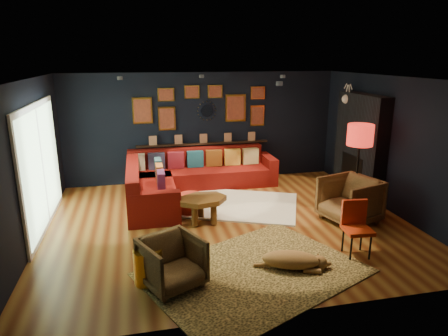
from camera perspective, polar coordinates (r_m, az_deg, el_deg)
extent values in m
plane|color=#905E26|center=(7.42, 0.61, -7.81)|extent=(6.50, 6.50, 0.00)
plane|color=black|center=(9.64, -3.05, 5.79)|extent=(6.50, 0.00, 6.50)
plane|color=black|center=(4.48, 8.61, -6.23)|extent=(6.50, 0.00, 6.50)
plane|color=black|center=(7.04, -26.09, 0.44)|extent=(0.00, 5.50, 5.50)
plane|color=black|center=(8.34, 23.00, 2.97)|extent=(0.00, 5.50, 5.50)
plane|color=white|center=(6.81, 0.68, 12.68)|extent=(6.50, 6.50, 0.00)
cube|color=maroon|center=(9.38, -3.66, -1.34)|extent=(3.20, 0.95, 0.42)
cube|color=maroon|center=(9.61, -4.03, 1.66)|extent=(3.20, 0.24, 0.46)
cube|color=maroon|center=(9.74, 6.26, -0.09)|extent=(0.22, 0.95, 0.64)
cube|color=maroon|center=(8.25, -10.23, -4.02)|extent=(0.95, 2.20, 0.42)
cube|color=maroon|center=(8.12, -12.88, -1.37)|extent=(0.24, 2.20, 0.46)
cube|color=maroon|center=(7.27, -9.93, -5.82)|extent=(0.95, 0.22, 0.64)
cube|color=beige|center=(9.32, -12.38, 0.82)|extent=(0.38, 0.14, 0.38)
cube|color=#322F4E|center=(9.33, -9.62, 0.98)|extent=(0.38, 0.14, 0.38)
cube|color=maroon|center=(9.36, -6.87, 1.13)|extent=(0.38, 0.14, 0.38)
cube|color=#1C5671|center=(9.41, -4.14, 1.29)|extent=(0.38, 0.14, 0.38)
cube|color=brown|center=(9.48, -1.45, 1.44)|extent=(0.38, 0.14, 0.38)
cube|color=gold|center=(9.57, 1.19, 1.58)|extent=(0.38, 0.14, 0.38)
cube|color=#D1C17D|center=(9.69, 3.78, 1.72)|extent=(0.38, 0.14, 0.38)
cube|color=#294E5F|center=(8.80, -9.39, 0.09)|extent=(0.14, 0.38, 0.38)
cube|color=#9F5222|center=(8.32, -9.19, -0.82)|extent=(0.14, 0.38, 0.38)
cube|color=#5B2757|center=(7.84, -8.97, -1.84)|extent=(0.14, 0.38, 0.38)
cube|color=black|center=(9.65, -2.95, 3.50)|extent=(3.20, 0.12, 0.04)
cube|color=gold|center=(9.42, -11.57, 8.03)|extent=(0.45, 0.03, 0.60)
cube|color=brown|center=(9.40, -11.57, 8.02)|extent=(0.38, 0.01, 0.51)
cube|color=gold|center=(9.47, -8.16, 7.01)|extent=(0.40, 0.03, 0.55)
cube|color=brown|center=(9.46, -8.15, 7.00)|extent=(0.34, 0.01, 0.47)
cube|color=gold|center=(9.41, -8.29, 10.32)|extent=(0.38, 0.03, 0.30)
cube|color=brown|center=(9.39, -8.28, 10.31)|extent=(0.32, 0.01, 0.25)
cube|color=gold|center=(9.70, 1.66, 8.56)|extent=(0.50, 0.03, 0.65)
cube|color=brown|center=(9.69, 1.68, 8.55)|extent=(0.42, 0.01, 0.55)
cube|color=gold|center=(9.88, 4.77, 7.47)|extent=(0.35, 0.03, 0.50)
cube|color=brown|center=(9.86, 4.80, 7.46)|extent=(0.30, 0.01, 0.42)
cube|color=gold|center=(9.81, 4.85, 10.65)|extent=(0.35, 0.03, 0.30)
cube|color=brown|center=(9.80, 4.88, 10.64)|extent=(0.30, 0.01, 0.25)
cube|color=gold|center=(9.46, -4.62, 10.77)|extent=(0.35, 0.03, 0.30)
cube|color=brown|center=(9.45, -4.60, 10.76)|extent=(0.30, 0.01, 0.25)
cube|color=gold|center=(9.55, -1.29, 10.86)|extent=(0.35, 0.03, 0.30)
cube|color=brown|center=(9.54, -1.27, 10.85)|extent=(0.30, 0.01, 0.25)
cylinder|color=silver|center=(9.57, -2.46, 8.15)|extent=(0.28, 0.03, 0.28)
cone|color=gold|center=(9.61, -1.15, 8.19)|extent=(0.03, 0.16, 0.03)
cone|color=gold|center=(9.59, -1.25, 8.69)|extent=(0.04, 0.16, 0.04)
cone|color=gold|center=(9.58, -1.54, 9.10)|extent=(0.04, 0.16, 0.04)
cone|color=gold|center=(9.56, -1.97, 9.37)|extent=(0.04, 0.16, 0.04)
cone|color=gold|center=(9.54, -2.47, 9.46)|extent=(0.03, 0.16, 0.03)
cone|color=gold|center=(9.53, -2.98, 9.34)|extent=(0.04, 0.16, 0.04)
cone|color=gold|center=(9.52, -3.40, 9.04)|extent=(0.04, 0.16, 0.04)
cone|color=gold|center=(9.52, -3.68, 8.61)|extent=(0.04, 0.16, 0.04)
cone|color=gold|center=(9.53, -3.77, 8.10)|extent=(0.03, 0.16, 0.03)
cone|color=gold|center=(9.55, -3.66, 7.60)|extent=(0.04, 0.16, 0.04)
cone|color=gold|center=(9.56, -3.37, 7.19)|extent=(0.04, 0.16, 0.04)
cone|color=gold|center=(9.58, -2.94, 6.93)|extent=(0.04, 0.16, 0.04)
cone|color=gold|center=(9.60, -2.44, 6.85)|extent=(0.03, 0.16, 0.03)
cone|color=gold|center=(9.61, -1.95, 6.96)|extent=(0.04, 0.16, 0.04)
cone|color=gold|center=(9.62, -1.53, 7.26)|extent=(0.04, 0.16, 0.04)
cone|color=gold|center=(9.62, -1.25, 7.69)|extent=(0.04, 0.16, 0.04)
cube|color=black|center=(9.03, 18.86, 2.98)|extent=(0.30, 1.60, 2.20)
cube|color=black|center=(9.15, 18.18, -0.99)|extent=(0.20, 0.80, 0.90)
cone|color=white|center=(9.35, 18.28, 9.37)|extent=(0.35, 0.28, 0.28)
sphere|color=white|center=(9.24, 17.09, 9.40)|extent=(0.20, 0.20, 0.20)
cylinder|color=white|center=(9.19, 17.47, 10.40)|extent=(0.02, 0.10, 0.28)
cylinder|color=white|center=(9.29, 17.10, 10.48)|extent=(0.02, 0.10, 0.28)
cube|color=white|center=(7.65, -24.70, 0.17)|extent=(0.04, 2.80, 2.20)
cube|color=#B6E2AD|center=(7.64, -24.51, 0.18)|extent=(0.01, 2.60, 2.00)
cube|color=white|center=(7.64, -24.48, 0.18)|extent=(0.02, 0.06, 2.00)
cylinder|color=black|center=(7.84, -14.65, 12.30)|extent=(0.10, 0.10, 0.06)
cylinder|color=black|center=(8.34, -3.24, 12.95)|extent=(0.10, 0.10, 0.06)
cylinder|color=black|center=(8.36, 8.39, 12.82)|extent=(0.10, 0.10, 0.06)
cylinder|color=black|center=(6.21, 7.90, 11.87)|extent=(0.10, 0.10, 0.06)
cube|color=white|center=(8.23, 1.79, -5.25)|extent=(2.91, 2.56, 0.03)
cube|color=tan|center=(5.85, 4.37, -14.65)|extent=(3.52, 3.11, 0.02)
cylinder|color=brown|center=(7.17, -4.19, -6.83)|extent=(0.11, 0.11, 0.37)
cylinder|color=brown|center=(7.22, -1.48, -6.62)|extent=(0.11, 0.11, 0.37)
cylinder|color=brown|center=(7.56, -3.34, -5.59)|extent=(0.11, 0.11, 0.37)
cylinder|color=#A8291C|center=(7.83, -4.84, -4.99)|extent=(0.51, 0.51, 0.34)
imported|color=#AD7941|center=(5.43, -7.46, -12.90)|extent=(0.95, 0.93, 0.75)
imported|color=#AD7941|center=(7.67, 17.54, -4.09)|extent=(1.05, 1.09, 0.91)
cylinder|color=gold|center=(5.61, -10.77, -13.58)|extent=(0.39, 0.39, 0.49)
cylinder|color=black|center=(6.34, 17.70, -10.80)|extent=(0.03, 0.03, 0.42)
cylinder|color=black|center=(6.47, 20.16, -10.50)|extent=(0.03, 0.03, 0.42)
cylinder|color=black|center=(6.59, 16.63, -9.69)|extent=(0.03, 0.03, 0.42)
cylinder|color=black|center=(6.71, 19.01, -9.42)|extent=(0.03, 0.03, 0.42)
cube|color=red|center=(6.44, 18.54, -8.41)|extent=(0.43, 0.43, 0.06)
cube|color=red|center=(6.49, 18.08, -5.97)|extent=(0.40, 0.09, 0.40)
cylinder|color=black|center=(8.25, 17.96, -5.96)|extent=(0.29, 0.29, 0.04)
cylinder|color=black|center=(8.02, 18.39, -1.13)|extent=(0.04, 0.04, 1.41)
cylinder|color=red|center=(7.84, 18.90, 4.49)|extent=(0.48, 0.48, 0.40)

